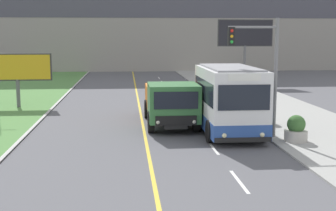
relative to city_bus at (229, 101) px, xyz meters
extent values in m
cube|color=silver|center=(-1.21, -7.03, -1.63)|extent=(0.12, 2.40, 0.01)
cube|color=silver|center=(-1.21, -2.43, -1.63)|extent=(0.12, 2.40, 0.01)
cube|color=silver|center=(-1.21, 2.17, -1.63)|extent=(0.12, 2.40, 0.01)
cube|color=silver|center=(-1.21, 6.77, -1.63)|extent=(0.12, 2.40, 0.01)
cube|color=silver|center=(-1.21, 11.37, -1.63)|extent=(0.12, 2.40, 0.01)
cube|color=silver|center=(-1.21, 15.97, -1.63)|extent=(0.12, 2.40, 0.01)
cube|color=silver|center=(-1.21, 20.57, -1.63)|extent=(0.12, 2.40, 0.01)
cube|color=silver|center=(-1.21, 25.17, -1.63)|extent=(0.12, 2.40, 0.01)
cube|color=silver|center=(-1.21, 29.77, -1.63)|extent=(0.12, 2.40, 0.01)
cube|color=white|center=(0.00, 0.00, 0.08)|extent=(2.46, 5.40, 2.87)
cube|color=#2D519E|center=(0.00, 0.00, -1.01)|extent=(2.48, 5.42, 0.70)
cube|color=black|center=(0.00, 0.00, 0.51)|extent=(2.49, 4.97, 1.01)
cube|color=gray|center=(0.00, 0.00, 1.56)|extent=(2.09, 4.86, 0.08)
cube|color=black|center=(0.00, -2.72, 0.51)|extent=(2.17, 0.04, 1.06)
cube|color=black|center=(0.00, -2.73, -1.26)|extent=(2.41, 0.06, 0.20)
sphere|color=#F4EAB2|center=(-0.80, -2.74, -1.06)|extent=(0.20, 0.20, 0.20)
sphere|color=#F4EAB2|center=(0.80, -2.74, -1.06)|extent=(0.20, 0.20, 0.20)
cube|color=white|center=(0.00, -2.72, 1.34)|extent=(1.36, 0.04, 0.28)
cylinder|color=black|center=(-1.17, -1.51, -1.13)|extent=(0.28, 1.00, 1.00)
cylinder|color=black|center=(1.17, -1.51, -1.13)|extent=(0.28, 1.00, 1.00)
cylinder|color=black|center=(-1.17, 1.73, -1.13)|extent=(0.28, 1.00, 1.00)
cylinder|color=black|center=(1.17, 1.73, -1.13)|extent=(0.28, 1.00, 1.00)
cube|color=black|center=(-2.53, 3.31, -1.19)|extent=(1.08, 6.97, 0.20)
cube|color=#38753D|center=(-2.53, 1.12, -0.19)|extent=(2.41, 2.59, 1.78)
cube|color=black|center=(-2.53, -0.20, 0.07)|extent=(2.05, 0.04, 0.80)
cube|color=black|center=(-2.53, -0.21, -0.87)|extent=(1.93, 0.06, 0.44)
sphere|color=silver|center=(-3.37, -0.22, -0.94)|extent=(0.18, 0.18, 0.18)
sphere|color=silver|center=(-1.69, -0.22, -0.94)|extent=(0.18, 0.18, 0.18)
cube|color=orange|center=(-2.53, 4.73, -1.03)|extent=(2.29, 4.13, 0.12)
cube|color=orange|center=(-3.61, 4.73, -0.45)|extent=(0.12, 4.13, 1.28)
cube|color=orange|center=(-1.45, 4.73, -0.45)|extent=(0.12, 4.13, 1.28)
cube|color=orange|center=(-2.53, 2.73, -0.45)|extent=(2.29, 0.12, 1.28)
cube|color=orange|center=(-2.53, 6.73, -0.45)|extent=(2.29, 0.12, 1.28)
cube|color=orange|center=(-2.53, 2.73, 0.31)|extent=(2.29, 0.12, 0.24)
cylinder|color=black|center=(-3.64, 0.86, -1.11)|extent=(0.30, 1.04, 1.04)
cylinder|color=black|center=(-1.42, 0.86, -1.11)|extent=(0.30, 1.04, 1.04)
cylinder|color=black|center=(-3.64, 4.94, -1.11)|extent=(0.30, 1.04, 1.04)
cylinder|color=black|center=(-1.42, 4.94, -1.11)|extent=(0.30, 1.04, 1.04)
cylinder|color=slate|center=(1.87, -0.93, 1.08)|extent=(0.16, 0.16, 5.42)
cylinder|color=slate|center=(0.77, -0.93, 3.39)|extent=(2.20, 0.10, 0.10)
cube|color=black|center=(-0.19, -0.93, 2.99)|extent=(0.28, 0.24, 0.80)
sphere|color=red|center=(-0.19, -1.06, 3.23)|extent=(0.14, 0.14, 0.14)
sphere|color=orange|center=(-0.19, -1.06, 2.99)|extent=(0.14, 0.14, 0.14)
sphere|color=green|center=(-0.19, -1.06, 2.75)|extent=(0.14, 0.14, 0.14)
cylinder|color=#59595B|center=(6.25, 21.69, 0.22)|extent=(0.24, 0.24, 3.71)
cube|color=#333333|center=(6.25, 21.69, 3.23)|extent=(5.16, 0.20, 2.46)
cube|color=black|center=(6.25, 21.58, 3.23)|extent=(5.00, 0.02, 2.30)
cylinder|color=#59595B|center=(-11.82, 9.62, -0.72)|extent=(0.24, 0.24, 1.83)
cube|color=#333333|center=(-11.82, 9.62, 1.00)|extent=(4.41, 0.20, 1.76)
cube|color=gold|center=(-11.82, 9.51, 1.00)|extent=(4.25, 0.02, 1.60)
cylinder|color=#B7B2A8|center=(2.55, -1.91, -1.31)|extent=(1.00, 1.00, 0.49)
sphere|color=#3D6B33|center=(2.55, -1.91, -0.79)|extent=(0.80, 0.80, 0.80)
cylinder|color=#B7B2A8|center=(2.42, 2.27, -1.32)|extent=(0.99, 0.99, 0.47)
sphere|color=#3D6B33|center=(2.42, 2.27, -0.81)|extent=(0.79, 0.79, 0.79)
camera|label=1|loc=(-4.80, -21.31, 3.05)|focal=50.00mm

